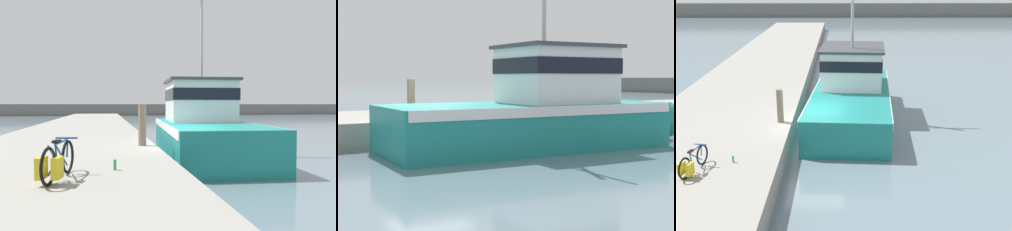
# 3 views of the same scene
# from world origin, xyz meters

# --- Properties ---
(ground_plane) EXTENTS (320.00, 320.00, 0.00)m
(ground_plane) POSITION_xyz_m (0.00, 0.00, 0.00)
(ground_plane) COLOR slate
(dock_pier) EXTENTS (6.38, 80.00, 0.90)m
(dock_pier) POSITION_xyz_m (-4.13, 0.00, 0.45)
(dock_pier) COLOR gray
(dock_pier) RESTS_ON ground_plane
(fishing_boat_main) EXTENTS (4.35, 11.29, 8.41)m
(fishing_boat_main) POSITION_xyz_m (1.68, 3.35, 1.31)
(fishing_boat_main) COLOR teal
(fishing_boat_main) RESTS_ON ground_plane
(mooring_post) EXTENTS (0.27, 0.27, 1.41)m
(mooring_post) POSITION_xyz_m (-1.42, 0.05, 1.61)
(mooring_post) COLOR #756651
(mooring_post) RESTS_ON dock_pier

